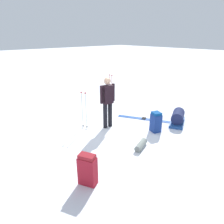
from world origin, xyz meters
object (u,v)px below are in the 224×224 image
Objects in this scene: backpack_large_dark at (156,122)px; ski_poles_planted_near at (84,109)px; skier_standing at (108,100)px; backpack_bright at (88,170)px; ski_poles_planted_far at (111,89)px; gear_sled at (178,118)px; ski_pair_near at (144,119)px; sleeping_mat_rolled at (141,145)px.

backpack_large_dark is 2.36m from ski_poles_planted_near.
skier_standing is 1.71m from backpack_large_dark.
backpack_bright is 0.56× the size of ski_poles_planted_near.
skier_standing is at bearing 134.94° from ski_poles_planted_far.
backpack_large_dark is 2.90m from ski_poles_planted_far.
ski_poles_planted_far reaches higher than ski_poles_planted_near.
gear_sled is (-1.90, -2.64, -0.48)m from ski_poles_planted_near.
backpack_bright is 4.20m from gear_sled.
skier_standing is at bearing 74.02° from ski_pair_near.
ski_poles_planted_far is at bearing -2.02° from ski_pair_near.
backpack_large_dark reaches higher than ski_pair_near.
ski_poles_planted_far is 2.54× the size of sleeping_mat_rolled.
ski_poles_planted_far is 3.05m from gear_sled.
skier_standing is 1.49× the size of gear_sled.
backpack_large_dark reaches higher than sleeping_mat_rolled.
ski_poles_planted_far is (1.92, -0.07, 0.76)m from ski_pair_near.
skier_standing is 1.89m from sleeping_mat_rolled.
gear_sled is at bearing -84.75° from backpack_bright.
sleeping_mat_rolled is at bearing 95.27° from gear_sled.
ski_pair_near is 3.31× the size of sleeping_mat_rolled.
backpack_large_dark is at bearing -72.66° from sleeping_mat_rolled.
backpack_large_dark is at bearing -80.16° from backpack_bright.
backpack_large_dark is at bearing 168.07° from ski_poles_planted_far.
backpack_bright is 4.99m from ski_poles_planted_far.
ski_pair_near is at bearing -53.27° from sleeping_mat_rolled.
gear_sled is (-0.15, -1.09, -0.10)m from backpack_large_dark.
gear_sled is at bearing -170.41° from ski_poles_planted_far.
gear_sled reaches higher than sleeping_mat_rolled.
ski_pair_near is 1.20m from gear_sled.
sleeping_mat_rolled is at bearing -169.21° from ski_poles_planted_near.
ski_poles_planted_far is at bearing -45.06° from skier_standing.
ski_pair_near is at bearing -105.98° from skier_standing.
ski_pair_near is 2.58× the size of backpack_bright.
backpack_large_dark is 0.53× the size of ski_poles_planted_near.
ski_poles_planted_far is at bearing -28.81° from sleeping_mat_rolled.
ski_poles_planted_near is at bearing -33.98° from backpack_bright.
ski_poles_planted_near is at bearing 116.33° from ski_poles_planted_far.
backpack_large_dark is 0.48× the size of ski_poles_planted_far.
backpack_large_dark is 0.94× the size of backpack_bright.
backpack_large_dark reaches higher than gear_sled.
sleeping_mat_rolled reaches higher than ski_pair_near.
ski_poles_planted_near is at bearing 10.79° from sleeping_mat_rolled.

